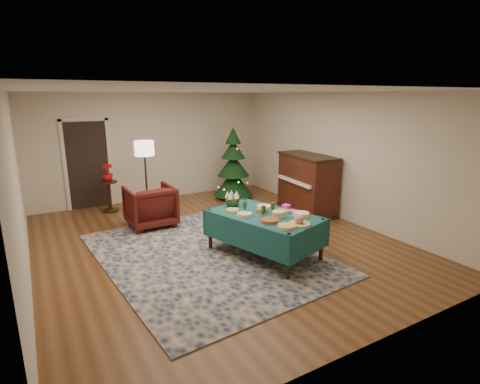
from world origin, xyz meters
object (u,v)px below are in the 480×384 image
christmas_tree (233,167)px  floor_lamp (144,153)px  side_table (110,197)px  potted_plant (108,176)px  buffet_table (264,222)px  armchair (150,204)px  gift_box (286,207)px  piano (307,184)px

christmas_tree → floor_lamp: bearing=-168.0°
side_table → potted_plant: bearing=-90.0°
christmas_tree → side_table: bearing=172.6°
buffet_table → potted_plant: size_ratio=4.97×
buffet_table → christmas_tree: christmas_tree is taller
armchair → potted_plant: 1.60m
armchair → christmas_tree: 2.77m
gift_box → christmas_tree: bearing=75.8°
buffet_table → side_table: size_ratio=2.91×
side_table → piano: 4.57m
gift_box → christmas_tree: christmas_tree is taller
buffet_table → floor_lamp: size_ratio=1.23×
floor_lamp → armchair: bearing=-100.5°
christmas_tree → piano: (0.88, -1.90, -0.18)m
gift_box → armchair: size_ratio=0.12×
floor_lamp → side_table: bearing=124.3°
gift_box → buffet_table: bearing=-179.4°
buffet_table → gift_box: 0.49m
armchair → potted_plant: size_ratio=2.23×
buffet_table → piano: 2.69m
gift_box → floor_lamp: (-1.56, 2.93, 0.67)m
armchair → christmas_tree: (2.53, 1.07, 0.36)m
floor_lamp → piano: bearing=-22.6°
gift_box → piano: (1.75, 1.55, -0.11)m
gift_box → potted_plant: 4.42m
buffet_table → armchair: bearing=117.0°
piano → potted_plant: bearing=149.7°
floor_lamp → piano: floor_lamp is taller
potted_plant → buffet_table: bearing=-65.7°
side_table → christmas_tree: 3.12m
floor_lamp → christmas_tree: bearing=12.0°
buffet_table → floor_lamp: floor_lamp is taller
potted_plant → armchair: bearing=-70.4°
gift_box → potted_plant: bearing=119.6°
armchair → piano: piano is taller
floor_lamp → buffet_table: bearing=-69.3°
gift_box → side_table: gift_box is taller
floor_lamp → potted_plant: bearing=124.3°
side_table → potted_plant: size_ratio=1.71×
gift_box → side_table: bearing=119.6°
armchair → floor_lamp: 1.12m
gift_box → floor_lamp: bearing=118.0°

